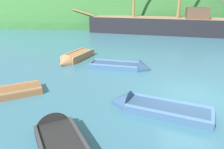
{
  "coord_description": "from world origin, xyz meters",
  "views": [
    {
      "loc": [
        -3.39,
        -8.41,
        4.11
      ],
      "look_at": [
        -3.52,
        1.85,
        0.27
      ],
      "focal_mm": 34.42,
      "sensor_mm": 36.0,
      "label": 1
    }
  ],
  "objects": [
    {
      "name": "shore_hill",
      "position": [
        -6.5,
        28.42,
        0.0
      ],
      "size": [
        46.55,
        21.26,
        12.69
      ],
      "primitive_type": "ellipsoid",
      "color": "#2D602D",
      "rests_on": "ground"
    },
    {
      "name": "buoy_orange",
      "position": [
        -5.17,
        7.53,
        0.0
      ],
      "size": [
        0.4,
        0.4,
        0.4
      ],
      "primitive_type": "sphere",
      "color": "orange",
      "rests_on": "ground"
    },
    {
      "name": "rowboat_outer_right",
      "position": [
        -2.75,
        3.59,
        0.08
      ],
      "size": [
        3.71,
        1.8,
        1.03
      ],
      "rotation": [
        0.0,
        0.0,
        6.06
      ],
      "color": "#335175",
      "rests_on": "ground"
    },
    {
      "name": "rowboat_portside",
      "position": [
        -2.03,
        -1.28,
        0.09
      ],
      "size": [
        3.91,
        2.46,
        1.04
      ],
      "rotation": [
        0.0,
        0.0,
        2.74
      ],
      "color": "#335175",
      "rests_on": "ground"
    },
    {
      "name": "ground_plane",
      "position": [
        0.0,
        0.0,
        0.0
      ],
      "size": [
        120.0,
        120.0,
        0.0
      ],
      "primitive_type": "plane",
      "color": "teal"
    },
    {
      "name": "rowboat_near_dock",
      "position": [
        -6.05,
        5.18,
        0.15
      ],
      "size": [
        2.2,
        3.37,
        0.93
      ],
      "rotation": [
        0.0,
        0.0,
        4.29
      ],
      "color": "#9E7047",
      "rests_on": "ground"
    },
    {
      "name": "rowboat_outer_left",
      "position": [
        -4.91,
        -3.44,
        0.11
      ],
      "size": [
        2.8,
        3.96,
        1.1
      ],
      "rotation": [
        0.0,
        0.0,
        2.05
      ],
      "color": "black",
      "rests_on": "ground"
    },
    {
      "name": "sailing_ship",
      "position": [
        1.41,
        16.01,
        0.63
      ],
      "size": [
        17.28,
        6.81,
        11.53
      ],
      "rotation": [
        0.0,
        0.0,
        2.9
      ],
      "color": "black",
      "rests_on": "ground"
    }
  ]
}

